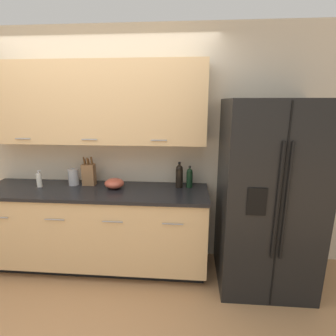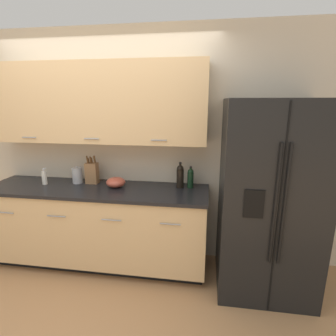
{
  "view_description": "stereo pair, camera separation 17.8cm",
  "coord_description": "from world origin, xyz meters",
  "px_view_note": "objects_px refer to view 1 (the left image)",
  "views": [
    {
      "loc": [
        0.96,
        -1.63,
        1.82
      ],
      "look_at": [
        0.75,
        0.94,
        1.16
      ],
      "focal_mm": 28.0,
      "sensor_mm": 36.0,
      "label": 1
    },
    {
      "loc": [
        1.14,
        -1.61,
        1.82
      ],
      "look_at": [
        0.75,
        0.94,
        1.16
      ],
      "focal_mm": 28.0,
      "sensor_mm": 36.0,
      "label": 2
    }
  ],
  "objects_px": {
    "soap_dispenser": "(39,180)",
    "mixing_bowl": "(114,183)",
    "oil_bottle": "(190,177)",
    "steel_canister": "(74,177)",
    "knife_block": "(89,174)",
    "refrigerator": "(267,196)",
    "wine_bottle": "(179,176)"
  },
  "relations": [
    {
      "from": "refrigerator",
      "to": "oil_bottle",
      "type": "xyz_separation_m",
      "value": [
        -0.75,
        0.25,
        0.1
      ]
    },
    {
      "from": "soap_dispenser",
      "to": "mixing_bowl",
      "type": "height_order",
      "value": "soap_dispenser"
    },
    {
      "from": "refrigerator",
      "to": "wine_bottle",
      "type": "xyz_separation_m",
      "value": [
        -0.87,
        0.24,
        0.12
      ]
    },
    {
      "from": "mixing_bowl",
      "to": "steel_canister",
      "type": "bearing_deg",
      "value": 170.72
    },
    {
      "from": "oil_bottle",
      "to": "steel_canister",
      "type": "xyz_separation_m",
      "value": [
        -1.29,
        -0.02,
        -0.02
      ]
    },
    {
      "from": "mixing_bowl",
      "to": "soap_dispenser",
      "type": "bearing_deg",
      "value": -178.32
    },
    {
      "from": "oil_bottle",
      "to": "steel_canister",
      "type": "relative_size",
      "value": 1.19
    },
    {
      "from": "knife_block",
      "to": "wine_bottle",
      "type": "xyz_separation_m",
      "value": [
        1.01,
        -0.0,
        0.01
      ]
    },
    {
      "from": "wine_bottle",
      "to": "soap_dispenser",
      "type": "xyz_separation_m",
      "value": [
        -1.52,
        -0.12,
        -0.05
      ]
    },
    {
      "from": "refrigerator",
      "to": "knife_block",
      "type": "bearing_deg",
      "value": 172.78
    },
    {
      "from": "oil_bottle",
      "to": "wine_bottle",
      "type": "bearing_deg",
      "value": -175.28
    },
    {
      "from": "refrigerator",
      "to": "steel_canister",
      "type": "height_order",
      "value": "refrigerator"
    },
    {
      "from": "wine_bottle",
      "to": "refrigerator",
      "type": "bearing_deg",
      "value": -15.27
    },
    {
      "from": "soap_dispenser",
      "to": "oil_bottle",
      "type": "bearing_deg",
      "value": 4.4
    },
    {
      "from": "knife_block",
      "to": "mixing_bowl",
      "type": "height_order",
      "value": "knife_block"
    },
    {
      "from": "wine_bottle",
      "to": "soap_dispenser",
      "type": "height_order",
      "value": "wine_bottle"
    },
    {
      "from": "knife_block",
      "to": "mixing_bowl",
      "type": "relative_size",
      "value": 1.55
    },
    {
      "from": "knife_block",
      "to": "soap_dispenser",
      "type": "bearing_deg",
      "value": -167.15
    },
    {
      "from": "knife_block",
      "to": "oil_bottle",
      "type": "relative_size",
      "value": 1.37
    },
    {
      "from": "wine_bottle",
      "to": "steel_canister",
      "type": "bearing_deg",
      "value": -179.37
    },
    {
      "from": "knife_block",
      "to": "mixing_bowl",
      "type": "xyz_separation_m",
      "value": [
        0.31,
        -0.09,
        -0.07
      ]
    },
    {
      "from": "soap_dispenser",
      "to": "knife_block",
      "type": "bearing_deg",
      "value": 12.85
    },
    {
      "from": "soap_dispenser",
      "to": "oil_bottle",
      "type": "relative_size",
      "value": 0.8
    },
    {
      "from": "wine_bottle",
      "to": "steel_canister",
      "type": "relative_size",
      "value": 1.42
    },
    {
      "from": "soap_dispenser",
      "to": "mixing_bowl",
      "type": "xyz_separation_m",
      "value": [
        0.83,
        0.02,
        -0.02
      ]
    },
    {
      "from": "refrigerator",
      "to": "soap_dispenser",
      "type": "distance_m",
      "value": 2.39
    },
    {
      "from": "knife_block",
      "to": "soap_dispenser",
      "type": "distance_m",
      "value": 0.53
    },
    {
      "from": "wine_bottle",
      "to": "mixing_bowl",
      "type": "xyz_separation_m",
      "value": [
        -0.69,
        -0.09,
        -0.08
      ]
    },
    {
      "from": "soap_dispenser",
      "to": "steel_canister",
      "type": "height_order",
      "value": "steel_canister"
    },
    {
      "from": "mixing_bowl",
      "to": "knife_block",
      "type": "bearing_deg",
      "value": 163.42
    },
    {
      "from": "oil_bottle",
      "to": "steel_canister",
      "type": "height_order",
      "value": "oil_bottle"
    },
    {
      "from": "oil_bottle",
      "to": "mixing_bowl",
      "type": "xyz_separation_m",
      "value": [
        -0.8,
        -0.1,
        -0.06
      ]
    }
  ]
}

